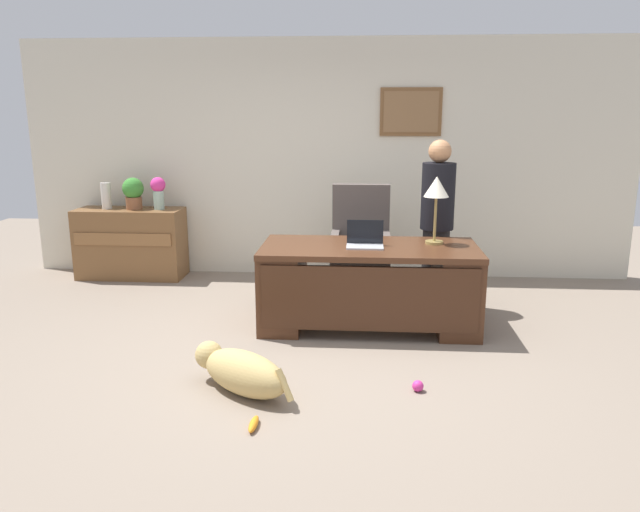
{
  "coord_description": "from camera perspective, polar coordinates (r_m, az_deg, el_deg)",
  "views": [
    {
      "loc": [
        0.44,
        -4.49,
        1.89
      ],
      "look_at": [
        0.1,
        0.3,
        0.75
      ],
      "focal_mm": 34.19,
      "sensor_mm": 36.0,
      "label": 1
    }
  ],
  "objects": [
    {
      "name": "vase_with_flowers",
      "position": [
        7.18,
        -14.9,
        5.94
      ],
      "size": [
        0.17,
        0.17,
        0.37
      ],
      "color": "#A3C4B3",
      "rests_on": "credenza"
    },
    {
      "name": "dog_toy_bone",
      "position": [
        3.89,
        -6.24,
        -15.37
      ],
      "size": [
        0.06,
        0.2,
        0.05
      ],
      "primitive_type": "ellipsoid",
      "rotation": [
        0.0,
        0.0,
        4.67
      ],
      "color": "orange",
      "rests_on": "ground_plane"
    },
    {
      "name": "vase_empty",
      "position": [
        7.42,
        -19.39,
        5.34
      ],
      "size": [
        0.11,
        0.11,
        0.3
      ],
      "primitive_type": "cylinder",
      "color": "silver",
      "rests_on": "credenza"
    },
    {
      "name": "laptop",
      "position": [
        5.34,
        4.23,
        1.5
      ],
      "size": [
        0.32,
        0.22,
        0.22
      ],
      "color": "#B2B5BA",
      "rests_on": "desk"
    },
    {
      "name": "desk",
      "position": [
        5.43,
        4.6,
        -2.56
      ],
      "size": [
        1.91,
        0.89,
        0.74
      ],
      "color": "#4C2B19",
      "rests_on": "ground_plane"
    },
    {
      "name": "potted_plant",
      "position": [
        7.29,
        -17.08,
        5.76
      ],
      "size": [
        0.24,
        0.24,
        0.36
      ],
      "color": "brown",
      "rests_on": "credenza"
    },
    {
      "name": "ground_plane",
      "position": [
        4.89,
        -1.38,
        -9.38
      ],
      "size": [
        12.0,
        12.0,
        0.0
      ],
      "primitive_type": "plane",
      "color": "gray"
    },
    {
      "name": "desk_lamp",
      "position": [
        5.46,
        10.84,
        5.99
      ],
      "size": [
        0.22,
        0.22,
        0.6
      ],
      "color": "#9E8447",
      "rests_on": "desk"
    },
    {
      "name": "dog_toy_ball",
      "position": [
        4.36,
        9.15,
        -11.92
      ],
      "size": [
        0.08,
        0.08,
        0.08
      ],
      "primitive_type": "sphere",
      "color": "#D8338C",
      "rests_on": "ground_plane"
    },
    {
      "name": "dog_lying",
      "position": [
        4.29,
        -7.4,
        -10.64
      ],
      "size": [
        0.79,
        0.66,
        0.3
      ],
      "color": "tan",
      "rests_on": "ground_plane"
    },
    {
      "name": "armchair",
      "position": [
        6.36,
        3.8,
        0.77
      ],
      "size": [
        0.6,
        0.59,
        1.15
      ],
      "color": "#564C47",
      "rests_on": "ground_plane"
    },
    {
      "name": "credenza",
      "position": [
        7.41,
        -17.27,
        1.16
      ],
      "size": [
        1.21,
        0.5,
        0.8
      ],
      "color": "brown",
      "rests_on": "ground_plane"
    },
    {
      "name": "person_standing",
      "position": [
        6.0,
        10.87,
        3.06
      ],
      "size": [
        0.32,
        0.32,
        1.64
      ],
      "color": "#262323",
      "rests_on": "ground_plane"
    },
    {
      "name": "back_wall",
      "position": [
        7.12,
        0.62,
        9.04
      ],
      "size": [
        7.0,
        0.16,
        2.7
      ],
      "color": "beige",
      "rests_on": "ground_plane"
    }
  ]
}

